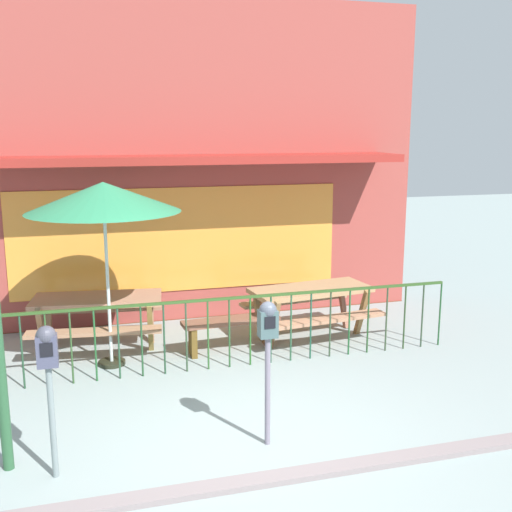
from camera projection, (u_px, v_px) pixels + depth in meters
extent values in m
plane|color=gray|center=(248.00, 443.00, 6.21)|extent=(40.00, 40.00, 0.00)
cube|color=#552F17|center=(180.00, 315.00, 10.50)|extent=(8.19, 0.54, 0.01)
cube|color=#993F39|center=(176.00, 162.00, 9.98)|extent=(8.19, 0.50, 5.17)
cube|color=orange|center=(180.00, 240.00, 9.98)|extent=(5.32, 0.02, 1.70)
cube|color=maroon|center=(182.00, 160.00, 9.28)|extent=(6.96, 0.95, 0.12)
cube|color=#2B4B1E|center=(207.00, 300.00, 7.93)|extent=(6.88, 0.04, 0.04)
cylinder|color=#203F29|center=(22.00, 352.00, 7.42)|extent=(0.02, 0.02, 0.95)
cylinder|color=#2B4B24|center=(47.00, 350.00, 7.50)|extent=(0.02, 0.02, 0.95)
cylinder|color=#294824|center=(71.00, 347.00, 7.57)|extent=(0.02, 0.02, 0.95)
cylinder|color=#1E5026|center=(95.00, 345.00, 7.65)|extent=(0.02, 0.02, 0.95)
cylinder|color=#23452E|center=(119.00, 343.00, 7.72)|extent=(0.02, 0.02, 0.95)
cylinder|color=#1F4526|center=(142.00, 341.00, 7.80)|extent=(0.02, 0.02, 0.95)
cylinder|color=#1E3D27|center=(164.00, 339.00, 7.88)|extent=(0.02, 0.02, 0.95)
cylinder|color=#2A412A|center=(186.00, 337.00, 7.95)|extent=(0.02, 0.02, 0.95)
cylinder|color=#275023|center=(208.00, 335.00, 8.03)|extent=(0.02, 0.02, 0.95)
cylinder|color=#244A25|center=(229.00, 333.00, 8.10)|extent=(0.02, 0.02, 0.95)
cylinder|color=#20511E|center=(250.00, 331.00, 8.18)|extent=(0.02, 0.02, 0.95)
cylinder|color=#1B402C|center=(271.00, 329.00, 8.26)|extent=(0.02, 0.02, 0.95)
cylinder|color=#244D32|center=(291.00, 327.00, 8.33)|extent=(0.02, 0.02, 0.95)
cylinder|color=#194632|center=(311.00, 326.00, 8.41)|extent=(0.02, 0.02, 0.95)
cylinder|color=#293E28|center=(330.00, 324.00, 8.48)|extent=(0.02, 0.02, 0.95)
cylinder|color=#1B4D25|center=(349.00, 322.00, 8.56)|extent=(0.02, 0.02, 0.95)
cylinder|color=#20441F|center=(368.00, 320.00, 8.63)|extent=(0.02, 0.02, 0.95)
cylinder|color=#2D4029|center=(386.00, 319.00, 8.71)|extent=(0.02, 0.02, 0.95)
cylinder|color=#263E20|center=(405.00, 317.00, 8.79)|extent=(0.02, 0.02, 0.95)
cylinder|color=#2C402C|center=(422.00, 316.00, 8.86)|extent=(0.02, 0.02, 0.95)
cylinder|color=#1D4A24|center=(440.00, 314.00, 8.94)|extent=(0.02, 0.02, 0.95)
cube|color=#9E6D55|center=(97.00, 299.00, 8.73)|extent=(1.88, 0.98, 0.07)
cube|color=#996C4F|center=(94.00, 332.00, 8.25)|extent=(1.82, 0.49, 0.05)
cube|color=#996C52|center=(102.00, 309.00, 9.32)|extent=(1.82, 0.49, 0.05)
cube|color=#84684A|center=(41.00, 333.00, 8.43)|extent=(0.11, 0.36, 0.78)
cube|color=#866448|center=(49.00, 321.00, 8.97)|extent=(0.11, 0.36, 0.78)
cube|color=olive|center=(150.00, 328.00, 8.63)|extent=(0.11, 0.36, 0.78)
cube|color=#895F44|center=(151.00, 316.00, 9.18)|extent=(0.11, 0.36, 0.78)
cube|color=#A17B54|center=(311.00, 290.00, 9.25)|extent=(1.88, 0.99, 0.07)
cube|color=#A37254|center=(328.00, 319.00, 8.81)|extent=(1.82, 0.49, 0.05)
cube|color=#967756|center=(294.00, 300.00, 9.80)|extent=(1.82, 0.49, 0.05)
cube|color=olive|center=(274.00, 325.00, 8.78)|extent=(0.11, 0.36, 0.78)
cube|color=olive|center=(258.00, 314.00, 9.29)|extent=(0.11, 0.36, 0.78)
cube|color=olive|center=(362.00, 313.00, 9.35)|extent=(0.11, 0.36, 0.78)
cube|color=#8F5C4A|center=(343.00, 303.00, 9.86)|extent=(0.11, 0.36, 0.78)
cylinder|color=black|center=(112.00, 363.00, 8.28)|extent=(0.36, 0.36, 0.05)
cylinder|color=#B4BFBC|center=(108.00, 278.00, 8.04)|extent=(0.04, 0.04, 2.41)
cone|color=#2B7F54|center=(103.00, 197.00, 7.82)|extent=(1.97, 1.97, 0.39)
cube|color=brown|center=(231.00, 321.00, 8.71)|extent=(1.42, 0.43, 0.06)
cube|color=brown|center=(193.00, 340.00, 8.57)|extent=(0.08, 0.29, 0.45)
cube|color=brown|center=(267.00, 331.00, 8.95)|extent=(0.08, 0.29, 0.45)
cylinder|color=slate|center=(52.00, 422.00, 5.51)|extent=(0.06, 0.06, 1.07)
cube|color=#41435A|center=(47.00, 351.00, 5.37)|extent=(0.18, 0.14, 0.28)
sphere|color=#42424F|center=(46.00, 335.00, 5.34)|extent=(0.17, 0.17, 0.17)
cube|color=black|center=(46.00, 350.00, 5.30)|extent=(0.11, 0.01, 0.13)
cylinder|color=slate|center=(268.00, 391.00, 6.09)|extent=(0.06, 0.06, 1.13)
cube|color=#3E5557|center=(268.00, 324.00, 5.94)|extent=(0.18, 0.14, 0.27)
sphere|color=#464D59|center=(268.00, 310.00, 5.92)|extent=(0.17, 0.17, 0.17)
cube|color=black|center=(270.00, 323.00, 5.87)|extent=(0.11, 0.01, 0.12)
cube|color=gray|center=(269.00, 482.00, 5.53)|extent=(11.46, 0.20, 0.11)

